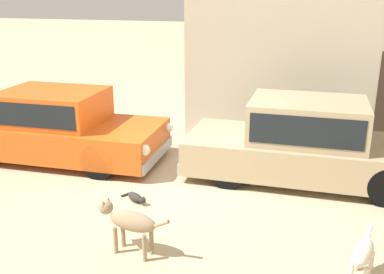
# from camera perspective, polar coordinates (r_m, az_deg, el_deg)

# --- Properties ---
(ground_plane) EXTENTS (80.00, 80.00, 0.00)m
(ground_plane) POSITION_cam_1_polar(r_m,az_deg,el_deg) (7.83, -2.50, -6.53)
(ground_plane) COLOR tan
(parked_sedan_nearest) EXTENTS (4.43, 1.83, 1.40)m
(parked_sedan_nearest) POSITION_cam_1_polar(r_m,az_deg,el_deg) (9.39, -16.96, 1.45)
(parked_sedan_nearest) COLOR #D15619
(parked_sedan_nearest) RESTS_ON ground_plane
(parked_sedan_second) EXTENTS (4.45, 1.71, 1.46)m
(parked_sedan_second) POSITION_cam_1_polar(r_m,az_deg,el_deg) (8.20, 14.48, -0.53)
(parked_sedan_second) COLOR tan
(parked_sedan_second) RESTS_ON ground_plane
(stray_dog_spotted) EXTENTS (1.09, 0.34, 0.71)m
(stray_dog_spotted) POSITION_cam_1_polar(r_m,az_deg,el_deg) (5.90, -8.08, -10.53)
(stray_dog_spotted) COLOR #997F60
(stray_dog_spotted) RESTS_ON ground_plane
(stray_dog_tan) EXTENTS (0.35, 0.94, 0.62)m
(stray_dog_tan) POSITION_cam_1_polar(r_m,az_deg,el_deg) (5.66, 20.88, -13.82)
(stray_dog_tan) COLOR beige
(stray_dog_tan) RESTS_ON ground_plane
(stray_cat) EXTENTS (0.52, 0.43, 0.16)m
(stray_cat) POSITION_cam_1_polar(r_m,az_deg,el_deg) (7.38, -7.15, -7.66)
(stray_cat) COLOR #2D2B28
(stray_cat) RESTS_ON ground_plane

